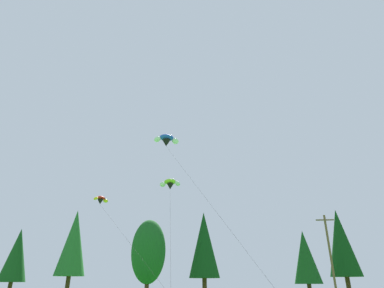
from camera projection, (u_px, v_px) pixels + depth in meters
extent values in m
cone|color=#144719|center=(17.00, 255.00, 48.56)|extent=(3.87, 3.87, 7.62)
cone|color=#236628|center=(74.00, 242.00, 51.31)|extent=(4.59, 4.59, 10.05)
ellipsoid|color=#19561E|center=(149.00, 251.00, 45.10)|extent=(4.75, 4.75, 8.59)
cone|color=#0F3D14|center=(204.00, 244.00, 46.26)|extent=(4.29, 4.29, 9.03)
cone|color=#144719|center=(305.00, 257.00, 44.29)|extent=(3.65, 3.65, 6.91)
cone|color=#0F3D14|center=(341.00, 242.00, 47.98)|extent=(4.45, 4.45, 9.59)
cylinder|color=brown|center=(331.00, 259.00, 38.87)|extent=(0.26, 0.26, 10.44)
cube|color=brown|center=(325.00, 220.00, 40.71)|extent=(2.20, 0.14, 0.14)
ellipsoid|color=red|center=(101.00, 198.00, 39.41)|extent=(1.24, 1.43, 0.52)
ellipsoid|color=yellow|center=(106.00, 201.00, 39.92)|extent=(0.80, 0.84, 0.65)
ellipsoid|color=yellow|center=(96.00, 198.00, 38.73)|extent=(0.85, 0.86, 0.65)
cone|color=black|center=(100.00, 202.00, 39.26)|extent=(0.94, 0.94, 0.59)
cylinder|color=black|center=(126.00, 238.00, 30.79)|extent=(10.81, 13.19, 9.69)
ellipsoid|color=blue|center=(167.00, 138.00, 44.62)|extent=(2.28, 1.83, 1.05)
ellipsoid|color=white|center=(175.00, 141.00, 44.77)|extent=(1.35, 1.30, 1.21)
ellipsoid|color=white|center=(157.00, 139.00, 44.20)|extent=(1.19, 1.31, 1.21)
cone|color=black|center=(166.00, 143.00, 44.42)|extent=(1.42, 1.42, 0.96)
cylinder|color=black|center=(206.00, 198.00, 33.07)|extent=(11.25, 15.41, 18.56)
ellipsoid|color=#93D633|center=(170.00, 182.00, 41.31)|extent=(1.69, 1.23, 0.87)
ellipsoid|color=white|center=(177.00, 183.00, 41.00)|extent=(0.91, 0.97, 0.98)
ellipsoid|color=white|center=(163.00, 184.00, 41.40)|extent=(1.04, 0.97, 0.98)
cone|color=black|center=(170.00, 186.00, 41.15)|extent=(0.99, 0.99, 0.75)
cylinder|color=black|center=(170.00, 227.00, 31.72)|extent=(2.53, 14.96, 11.84)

